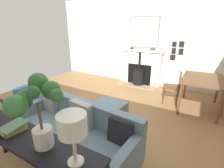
# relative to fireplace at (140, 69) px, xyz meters

# --- Properties ---
(ground_plane) EXTENTS (5.40, 5.91, 0.01)m
(ground_plane) POSITION_rel_fireplace_xyz_m (2.49, -0.22, -0.51)
(ground_plane) COLOR olive
(wall_left) EXTENTS (0.12, 5.91, 2.73)m
(wall_left) POSITION_rel_fireplace_xyz_m (-0.21, -0.22, 0.86)
(wall_left) COLOR silver
(wall_left) RESTS_ON ground
(fireplace) EXTENTS (0.60, 1.38, 1.14)m
(fireplace) POSITION_rel_fireplace_xyz_m (0.00, 0.00, 0.00)
(fireplace) COLOR #9E7A5B
(fireplace) RESTS_ON ground
(mirror_over_mantel) EXTENTS (0.04, 0.95, 0.93)m
(mirror_over_mantel) POSITION_rel_fireplace_xyz_m (-0.13, -0.00, 1.16)
(mirror_over_mantel) COLOR gray
(mantel_bowl_near) EXTENTS (0.13, 0.13, 0.04)m
(mantel_bowl_near) POSITION_rel_fireplace_xyz_m (-0.03, -0.34, 0.66)
(mantel_bowl_near) COLOR black
(mantel_bowl_near) RESTS_ON fireplace
(mantel_bowl_far) EXTENTS (0.16, 0.16, 0.04)m
(mantel_bowl_far) POSITION_rel_fireplace_xyz_m (-0.03, 0.34, 0.66)
(mantel_bowl_far) COLOR #47382D
(mantel_bowl_far) RESTS_ON fireplace
(sofa) EXTENTS (0.95, 2.09, 0.79)m
(sofa) POSITION_rel_fireplace_xyz_m (3.44, 0.22, -0.17)
(sofa) COLOR #B2B2B7
(sofa) RESTS_ON ground
(ottoman) EXTENTS (0.72, 0.70, 0.37)m
(ottoman) POSITION_rel_fireplace_xyz_m (2.43, 0.19, -0.28)
(ottoman) COLOR #B2B2B7
(ottoman) RESTS_ON ground
(armchair_accent) EXTENTS (0.71, 0.62, 0.75)m
(armchair_accent) POSITION_rel_fireplace_xyz_m (3.13, -1.42, -0.09)
(armchair_accent) COLOR #4C3321
(armchair_accent) RESTS_ON ground
(console_table) EXTENTS (0.38, 1.91, 0.76)m
(console_table) POSITION_rel_fireplace_xyz_m (4.16, 0.22, 0.17)
(console_table) COLOR black
(console_table) RESTS_ON ground
(table_lamp_far_end) EXTENTS (0.23, 0.23, 0.47)m
(table_lamp_far_end) POSITION_rel_fireplace_xyz_m (4.16, 0.93, 0.62)
(table_lamp_far_end) COLOR beige
(table_lamp_far_end) RESTS_ON console_table
(potted_plant) EXTENTS (0.48, 0.54, 0.70)m
(potted_plant) POSITION_rel_fireplace_xyz_m (4.16, 0.51, 0.71)
(potted_plant) COLOR silver
(potted_plant) RESTS_ON console_table
(book_stack) EXTENTS (0.29, 0.22, 0.08)m
(book_stack) POSITION_rel_fireplace_xyz_m (4.16, 0.04, 0.30)
(book_stack) COLOR olive
(book_stack) RESTS_ON console_table
(dining_table) EXTENTS (1.17, 0.83, 0.75)m
(dining_table) POSITION_rel_fireplace_xyz_m (0.96, 1.81, 0.15)
(dining_table) COLOR brown
(dining_table) RESTS_ON ground
(dining_chair_near_fireplace) EXTENTS (0.45, 0.45, 0.81)m
(dining_chair_near_fireplace) POSITION_rel_fireplace_xyz_m (0.95, 1.25, -0.03)
(dining_chair_near_fireplace) COLOR brown
(dining_chair_near_fireplace) RESTS_ON ground
(photo_gallery_row) EXTENTS (0.02, 0.34, 0.55)m
(photo_gallery_row) POSITION_rel_fireplace_xyz_m (-0.14, 1.03, 0.68)
(photo_gallery_row) COLOR black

